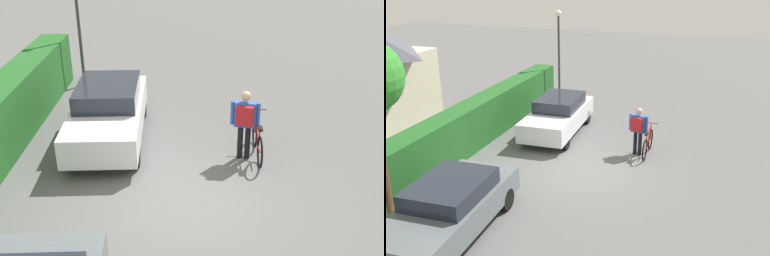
% 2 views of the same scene
% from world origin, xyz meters
% --- Properties ---
extents(ground_plane, '(60.00, 60.00, 0.00)m').
position_xyz_m(ground_plane, '(0.00, 0.00, 0.00)').
color(ground_plane, '#5A5A5A').
extents(hedge_row, '(14.89, 0.90, 1.61)m').
position_xyz_m(hedge_row, '(0.00, 4.38, 0.80)').
color(hedge_row, '#205922').
rests_on(hedge_row, ground).
extents(parked_car_near, '(4.41, 1.98, 1.38)m').
position_xyz_m(parked_car_near, '(-4.43, 1.90, 0.73)').
color(parked_car_near, slate).
rests_on(parked_car_near, ground).
extents(parked_car_far, '(4.30, 1.88, 1.44)m').
position_xyz_m(parked_car_far, '(2.87, 1.91, 0.75)').
color(parked_car_far, silver).
rests_on(parked_car_far, ground).
extents(bicycle, '(1.78, 0.50, 1.01)m').
position_xyz_m(bicycle, '(1.90, -1.78, 0.41)').
color(bicycle, black).
rests_on(bicycle, ground).
extents(person_rider, '(0.42, 0.67, 1.71)m').
position_xyz_m(person_rider, '(1.76, -1.44, 1.04)').
color(person_rider, black).
rests_on(person_rider, ground).
extents(street_lamp, '(0.28, 0.28, 4.29)m').
position_xyz_m(street_lamp, '(6.90, 3.42, 2.77)').
color(street_lamp, '#38383D').
rests_on(street_lamp, ground).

